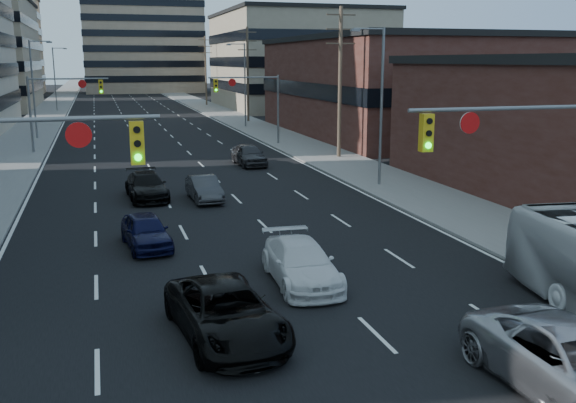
% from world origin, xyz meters
% --- Properties ---
extents(road_surface, '(18.00, 300.00, 0.02)m').
position_xyz_m(road_surface, '(0.00, 130.00, 0.01)').
color(road_surface, black).
rests_on(road_surface, ground).
extents(sidewalk_left, '(5.00, 300.00, 0.15)m').
position_xyz_m(sidewalk_left, '(-11.50, 130.00, 0.07)').
color(sidewalk_left, slate).
rests_on(sidewalk_left, ground).
extents(sidewalk_right, '(5.00, 300.00, 0.15)m').
position_xyz_m(sidewalk_right, '(11.50, 130.00, 0.07)').
color(sidewalk_right, slate).
rests_on(sidewalk_right, ground).
extents(storefront_right_mid, '(20.00, 30.00, 9.00)m').
position_xyz_m(storefront_right_mid, '(24.00, 50.00, 4.50)').
color(storefront_right_mid, '#472119').
rests_on(storefront_right_mid, ground).
extents(office_right_far, '(22.00, 28.00, 14.00)m').
position_xyz_m(office_right_far, '(25.00, 88.00, 7.00)').
color(office_right_far, gray).
rests_on(office_right_far, ground).
extents(bg_block_right, '(22.00, 22.00, 12.00)m').
position_xyz_m(bg_block_right, '(32.00, 130.00, 6.00)').
color(bg_block_right, gray).
rests_on(bg_block_right, ground).
extents(signal_near_right, '(6.59, 0.33, 6.00)m').
position_xyz_m(signal_near_right, '(7.45, 8.00, 4.33)').
color(signal_near_right, slate).
rests_on(signal_near_right, ground).
extents(signal_far_left, '(6.09, 0.33, 6.00)m').
position_xyz_m(signal_far_left, '(-7.68, 45.00, 4.30)').
color(signal_far_left, slate).
rests_on(signal_far_left, ground).
extents(signal_far_right, '(6.09, 0.33, 6.00)m').
position_xyz_m(signal_far_right, '(7.68, 45.00, 4.30)').
color(signal_far_right, slate).
rests_on(signal_far_right, ground).
extents(utility_pole_block, '(2.20, 0.28, 11.00)m').
position_xyz_m(utility_pole_block, '(12.20, 36.00, 5.78)').
color(utility_pole_block, '#4C3D2D').
rests_on(utility_pole_block, ground).
extents(utility_pole_midblock, '(2.20, 0.28, 11.00)m').
position_xyz_m(utility_pole_midblock, '(12.20, 66.00, 5.78)').
color(utility_pole_midblock, '#4C3D2D').
rests_on(utility_pole_midblock, ground).
extents(utility_pole_distant, '(2.20, 0.28, 11.00)m').
position_xyz_m(utility_pole_distant, '(12.20, 96.00, 5.78)').
color(utility_pole_distant, '#4C3D2D').
rests_on(utility_pole_distant, ground).
extents(streetlight_left_mid, '(2.03, 0.22, 9.00)m').
position_xyz_m(streetlight_left_mid, '(-10.34, 55.00, 5.05)').
color(streetlight_left_mid, slate).
rests_on(streetlight_left_mid, ground).
extents(streetlight_left_far, '(2.03, 0.22, 9.00)m').
position_xyz_m(streetlight_left_far, '(-10.34, 90.00, 5.05)').
color(streetlight_left_far, slate).
rests_on(streetlight_left_far, ground).
extents(streetlight_right_near, '(2.03, 0.22, 9.00)m').
position_xyz_m(streetlight_right_near, '(10.34, 25.00, 5.05)').
color(streetlight_right_near, slate).
rests_on(streetlight_right_near, ground).
extents(streetlight_right_far, '(2.03, 0.22, 9.00)m').
position_xyz_m(streetlight_right_far, '(10.34, 60.00, 5.05)').
color(streetlight_right_far, slate).
rests_on(streetlight_right_far, ground).
extents(black_pickup, '(2.91, 5.38, 1.43)m').
position_xyz_m(black_pickup, '(-2.10, 6.96, 0.72)').
color(black_pickup, black).
rests_on(black_pickup, ground).
extents(white_van, '(2.14, 4.85, 1.39)m').
position_xyz_m(white_van, '(1.10, 10.51, 0.69)').
color(white_van, silver).
rests_on(white_van, ground).
extents(sedan_blue, '(2.00, 4.07, 1.34)m').
position_xyz_m(sedan_blue, '(-3.48, 16.17, 0.67)').
color(sedan_blue, black).
rests_on(sedan_blue, ground).
extents(sedan_grey_center, '(1.52, 3.94, 1.28)m').
position_xyz_m(sedan_grey_center, '(0.11, 24.12, 0.64)').
color(sedan_grey_center, '#343436').
rests_on(sedan_grey_center, ground).
extents(sedan_black_far, '(2.19, 4.85, 1.38)m').
position_xyz_m(sedan_black_far, '(-2.75, 25.43, 0.69)').
color(sedan_black_far, black).
rests_on(sedan_black_far, ground).
extents(sedan_grey_right, '(1.99, 4.50, 1.50)m').
position_xyz_m(sedan_grey_right, '(4.99, 34.73, 0.75)').
color(sedan_grey_right, '#303032').
rests_on(sedan_grey_right, ground).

